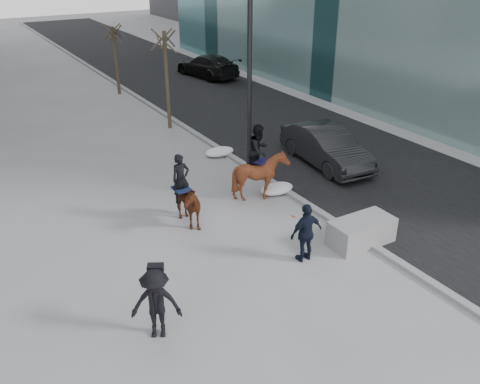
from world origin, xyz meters
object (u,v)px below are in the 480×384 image
mounted_left (184,200)px  mounted_right (260,170)px  planter (361,231)px  car_near (326,146)px

mounted_left → mounted_right: bearing=5.9°
planter → car_near: car_near is taller
mounted_right → mounted_left: bearing=-174.1°
car_near → mounted_right: mounted_right is taller
planter → car_near: (3.03, 5.28, 0.38)m
car_near → mounted_right: size_ratio=1.75×
planter → mounted_left: size_ratio=0.84×
planter → mounted_right: mounted_right is taller
planter → car_near: bearing=60.1°
planter → mounted_right: size_ratio=0.73×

